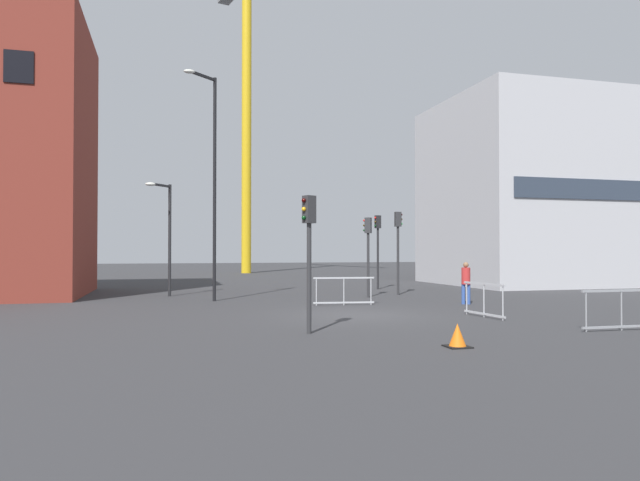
{
  "coord_description": "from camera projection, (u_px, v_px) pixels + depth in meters",
  "views": [
    {
      "loc": [
        -6.05,
        -17.92,
        2.11
      ],
      "look_at": [
        0.0,
        4.61,
        2.51
      ],
      "focal_mm": 32.47,
      "sensor_mm": 36.0,
      "label": 1
    }
  ],
  "objects": [
    {
      "name": "pedestrian_walking",
      "position": [
        466.0,
        280.0,
        22.65
      ],
      "size": [
        0.34,
        0.34,
        1.65
      ],
      "color": "#33519E",
      "rests_on": "ground"
    },
    {
      "name": "traffic_light_island",
      "position": [
        378.0,
        240.0,
        31.5
      ],
      "size": [
        0.39,
        0.32,
        4.02
      ],
      "color": "#232326",
      "rests_on": "ground"
    },
    {
      "name": "streetlamp_tall",
      "position": [
        212.0,
        173.0,
        24.0
      ],
      "size": [
        1.38,
        1.19,
        9.35
      ],
      "color": "black",
      "rests_on": "ground"
    },
    {
      "name": "safety_barrier_rear",
      "position": [
        484.0,
        299.0,
        18.26
      ],
      "size": [
        0.24,
        2.08,
        1.08
      ],
      "color": "#B2B5BA",
      "rests_on": "ground"
    },
    {
      "name": "safety_barrier_mid_span",
      "position": [
        621.0,
        309.0,
        15.22
      ],
      "size": [
        2.42,
        0.09,
        1.08
      ],
      "color": "gray",
      "rests_on": "ground"
    },
    {
      "name": "safety_barrier_front",
      "position": [
        344.0,
        291.0,
        22.26
      ],
      "size": [
        2.38,
        0.31,
        1.08
      ],
      "color": "#B2B5BA",
      "rests_on": "ground"
    },
    {
      "name": "traffic_light_verge",
      "position": [
        309.0,
        240.0,
        14.68
      ],
      "size": [
        0.39,
        0.34,
        3.5
      ],
      "color": "#2D2D30",
      "rests_on": "ground"
    },
    {
      "name": "traffic_light_far",
      "position": [
        398.0,
        239.0,
        27.47
      ],
      "size": [
        0.37,
        0.25,
        3.94
      ],
      "color": "#2D2D30",
      "rests_on": "ground"
    },
    {
      "name": "traffic_cone_orange",
      "position": [
        457.0,
        336.0,
        12.57
      ],
      "size": [
        0.51,
        0.51,
        0.52
      ],
      "color": "black",
      "rests_on": "ground"
    },
    {
      "name": "construction_crane",
      "position": [
        248.0,
        73.0,
        53.78
      ],
      "size": [
        5.43,
        18.19,
        28.79
      ],
      "color": "gold",
      "rests_on": "ground"
    },
    {
      "name": "office_block",
      "position": [
        528.0,
        193.0,
        36.39
      ],
      "size": [
        10.67,
        10.51,
        11.41
      ],
      "color": "#B7B7BC",
      "rests_on": "ground"
    },
    {
      "name": "traffic_light_near",
      "position": [
        368.0,
        243.0,
        26.01
      ],
      "size": [
        0.38,
        0.36,
        3.59
      ],
      "color": "#2D2D30",
      "rests_on": "ground"
    },
    {
      "name": "ground",
      "position": [
        357.0,
        315.0,
        18.84
      ],
      "size": [
        160.0,
        160.0,
        0.0
      ],
      "primitive_type": "plane",
      "color": "#333335"
    },
    {
      "name": "streetlamp_short",
      "position": [
        166.0,
        228.0,
        26.46
      ],
      "size": [
        1.14,
        1.2,
        5.16
      ],
      "color": "#232326",
      "rests_on": "ground"
    }
  ]
}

